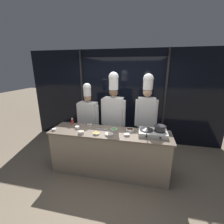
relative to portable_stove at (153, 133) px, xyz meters
name	(u,v)px	position (x,y,z in m)	size (l,w,h in m)	color
ground_plane	(110,170)	(-0.86, -0.04, -0.98)	(24.00, 24.00, 0.00)	#7F705B
window_wall_back	(122,97)	(-0.86, 1.56, 0.37)	(5.74, 0.09, 2.70)	black
demo_counter	(110,152)	(-0.86, -0.04, -0.51)	(2.48, 0.66, 0.94)	gray
portable_stove	(153,133)	(0.00, 0.00, 0.00)	(0.54, 0.39, 0.10)	silver
frying_pan	(147,129)	(-0.12, 0.00, 0.07)	(0.27, 0.46, 0.05)	#232326
stock_pot	(160,128)	(0.12, 0.00, 0.11)	(0.23, 0.20, 0.11)	#333335
squeeze_bottle_chili	(72,121)	(-1.80, 0.20, 0.03)	(0.05, 0.05, 0.16)	red
prep_bowl_mushrooms	(90,125)	(-1.37, 0.18, -0.02)	(0.10, 0.10, 0.04)	white
prep_bowl_carrots	(96,133)	(-1.09, -0.22, -0.03)	(0.13, 0.13, 0.04)	white
prep_bowl_soy_glaze	(130,130)	(-0.45, 0.07, -0.01)	(0.17, 0.17, 0.06)	white
prep_bowl_rice	(54,129)	(-2.00, -0.22, -0.02)	(0.09, 0.09, 0.04)	white
prep_bowl_shrimp	(81,132)	(-1.39, -0.25, -0.01)	(0.12, 0.12, 0.06)	white
prep_bowl_garlic	(127,135)	(-0.49, -0.15, -0.02)	(0.12, 0.12, 0.04)	white
prep_bowl_scallions	(114,130)	(-0.78, 0.02, -0.02)	(0.15, 0.15, 0.05)	white
prep_bowl_bean_sprouts	(77,127)	(-1.57, -0.02, -0.02)	(0.11, 0.11, 0.05)	white
prep_bowl_chicken	(109,134)	(-0.83, -0.20, -0.02)	(0.16, 0.16, 0.04)	white
serving_spoon_slotted	(103,129)	(-1.01, 0.05, -0.04)	(0.27, 0.06, 0.02)	#B2B5BA
chef_head	(88,114)	(-1.59, 0.67, 0.06)	(0.60, 0.27, 1.84)	#4C4C51
chef_sous	(113,110)	(-0.91, 0.61, 0.23)	(0.60, 0.26, 2.11)	#4C4C51
chef_line	(146,110)	(-0.14, 0.65, 0.27)	(0.51, 0.24, 2.08)	#232326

